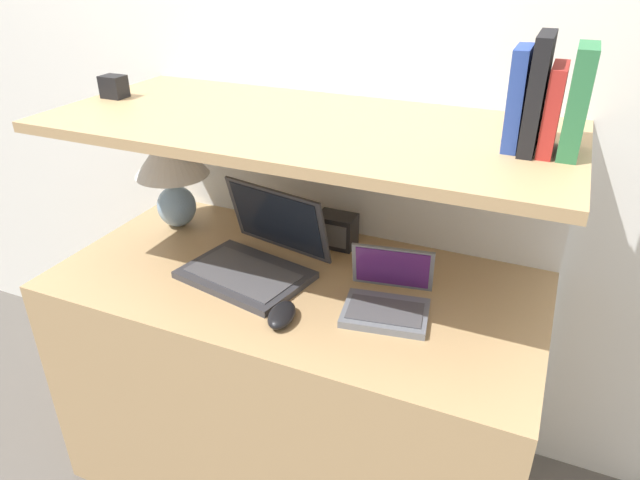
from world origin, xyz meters
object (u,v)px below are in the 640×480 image
at_px(table_lamp, 171,164).
at_px(book_red, 553,109).
at_px(laptop_large, 256,257).
at_px(shelf_gadget, 114,87).
at_px(laptop_small, 388,298).
at_px(book_green, 578,102).
at_px(book_blue, 517,99).
at_px(router_box, 337,230).
at_px(book_black, 537,94).
at_px(computer_mouse, 282,315).

relative_size(table_lamp, book_red, 1.78).
relative_size(laptop_large, shelf_gadget, 5.85).
xyz_separation_m(laptop_large, laptop_small, (0.41, -0.04, -0.01)).
height_order(laptop_large, book_red, book_red).
relative_size(table_lamp, book_green, 1.45).
xyz_separation_m(laptop_small, book_blue, (0.23, 0.11, 0.52)).
distance_m(router_box, book_blue, 0.72).
relative_size(table_lamp, shelf_gadget, 4.88).
distance_m(book_red, book_blue, 0.08).
xyz_separation_m(laptop_small, shelf_gadget, (-0.91, 0.11, 0.44)).
height_order(laptop_large, laptop_small, laptop_large).
bearing_deg(router_box, book_red, -16.53).
height_order(table_lamp, book_blue, book_blue).
relative_size(laptop_large, laptop_small, 1.62).
bearing_deg(table_lamp, router_box, 8.40).
distance_m(table_lamp, router_box, 0.58).
xyz_separation_m(laptop_large, shelf_gadget, (-0.50, 0.08, 0.43)).
height_order(laptop_large, shelf_gadget, shelf_gadget).
bearing_deg(book_black, table_lamp, 175.37).
relative_size(book_green, book_black, 0.93).
xyz_separation_m(laptop_large, router_box, (0.15, 0.24, 0.00)).
bearing_deg(shelf_gadget, laptop_small, -6.97).
relative_size(book_green, book_blue, 1.05).
xyz_separation_m(table_lamp, book_black, (1.07, -0.09, 0.35)).
bearing_deg(laptop_small, book_blue, 25.58).
bearing_deg(table_lamp, computer_mouse, -31.72).
bearing_deg(router_box, laptop_large, -122.42).
bearing_deg(shelf_gadget, book_green, 0.00).
relative_size(laptop_small, router_box, 2.06).
xyz_separation_m(table_lamp, router_box, (0.55, 0.08, -0.17)).
bearing_deg(book_black, computer_mouse, -151.78).
distance_m(table_lamp, laptop_large, 0.46).
bearing_deg(router_box, book_blue, -18.93).
xyz_separation_m(computer_mouse, router_box, (-0.03, 0.44, 0.03)).
distance_m(router_box, book_black, 0.76).
bearing_deg(computer_mouse, laptop_small, 34.43).
xyz_separation_m(table_lamp, laptop_large, (0.39, -0.16, -0.17)).
xyz_separation_m(book_green, shelf_gadget, (-1.26, 0.00, -0.08)).
bearing_deg(book_green, book_blue, 180.00).
distance_m(laptop_large, laptop_small, 0.41).
relative_size(computer_mouse, book_blue, 0.57).
height_order(book_blue, shelf_gadget, book_blue).
relative_size(book_blue, shelf_gadget, 3.21).
distance_m(book_green, book_blue, 0.12).
bearing_deg(book_red, shelf_gadget, 180.00).
height_order(table_lamp, computer_mouse, table_lamp).
height_order(book_green, book_blue, book_green).
bearing_deg(book_red, laptop_small, -160.18).
bearing_deg(computer_mouse, laptop_large, 133.46).
bearing_deg(shelf_gadget, router_box, 14.46).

